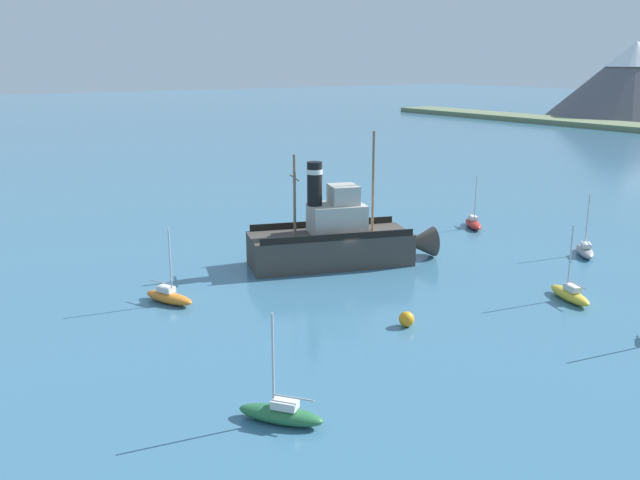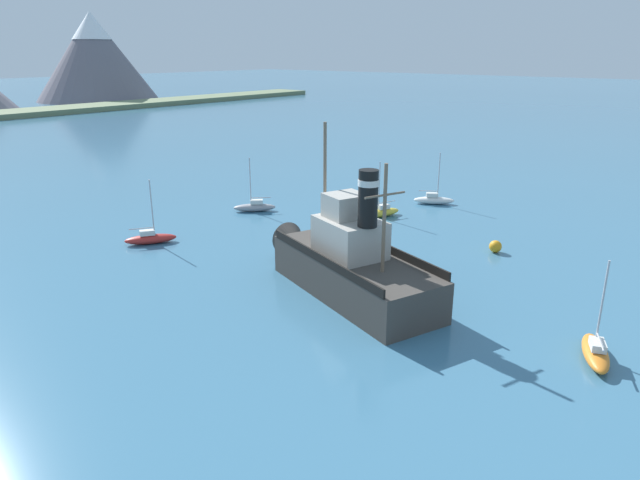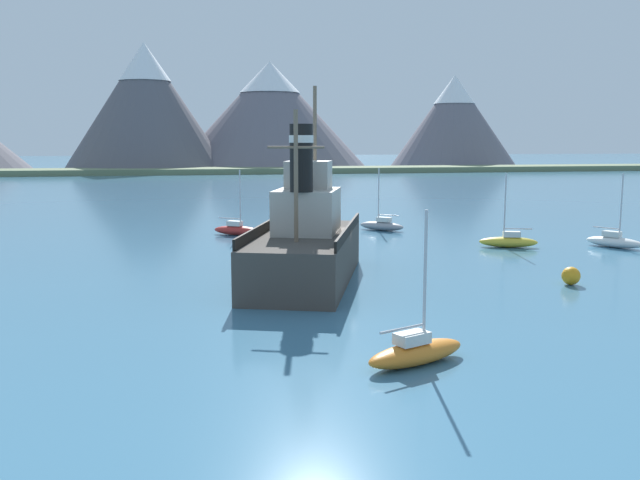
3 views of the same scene
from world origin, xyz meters
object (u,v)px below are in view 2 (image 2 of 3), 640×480
at_px(sailboat_red, 150,238).
at_px(mooring_buoy, 495,246).
at_px(old_tugboat, 348,263).
at_px(sailboat_white, 434,200).
at_px(sailboat_orange, 596,352).
at_px(sailboat_grey, 255,207).
at_px(sailboat_yellow, 381,212).

bearing_deg(sailboat_red, mooring_buoy, -54.94).
height_order(old_tugboat, sailboat_white, old_tugboat).
height_order(sailboat_orange, sailboat_grey, same).
distance_m(sailboat_orange, sailboat_red, 31.00).
distance_m(old_tugboat, sailboat_red, 17.16).
xyz_separation_m(sailboat_white, sailboat_grey, (-12.68, 11.30, 0.00)).
relative_size(sailboat_orange, sailboat_red, 1.00).
bearing_deg(sailboat_yellow, mooring_buoy, -102.33).
xyz_separation_m(sailboat_orange, sailboat_grey, (8.14, 31.29, 0.00)).
distance_m(sailboat_white, sailboat_red, 26.42).
distance_m(sailboat_yellow, mooring_buoy, 11.84).
bearing_deg(mooring_buoy, sailboat_yellow, 77.67).
bearing_deg(sailboat_yellow, sailboat_orange, -123.11).
height_order(old_tugboat, sailboat_yellow, old_tugboat).
relative_size(old_tugboat, sailboat_orange, 3.00).
xyz_separation_m(sailboat_grey, sailboat_red, (-11.42, -0.47, 0.00)).
xyz_separation_m(sailboat_yellow, sailboat_orange, (-13.97, -21.42, 0.00)).
xyz_separation_m(sailboat_white, sailboat_red, (-24.11, 10.82, 0.00)).
relative_size(sailboat_orange, sailboat_grey, 1.00).
relative_size(sailboat_orange, sailboat_white, 1.00).
bearing_deg(sailboat_white, sailboat_orange, -136.16).
height_order(sailboat_white, sailboat_grey, same).
height_order(sailboat_yellow, mooring_buoy, sailboat_yellow).
relative_size(sailboat_orange, mooring_buoy, 5.47).
xyz_separation_m(old_tugboat, sailboat_orange, (0.97, -13.88, -1.40)).
distance_m(old_tugboat, mooring_buoy, 13.12).
relative_size(sailboat_yellow, sailboat_orange, 1.00).
height_order(sailboat_white, mooring_buoy, sailboat_white).
xyz_separation_m(old_tugboat, sailboat_red, (-2.31, 16.95, -1.40)).
height_order(sailboat_yellow, sailboat_orange, same).
bearing_deg(mooring_buoy, sailboat_white, 47.23).
height_order(sailboat_orange, mooring_buoy, sailboat_orange).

